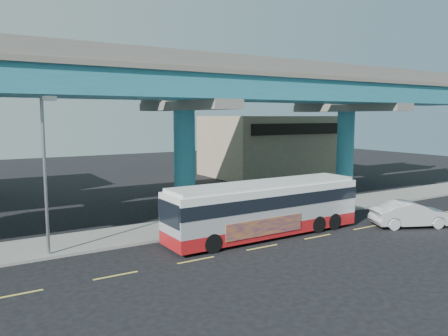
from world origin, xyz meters
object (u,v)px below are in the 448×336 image
street_lamp (46,153)px  stop_sign (259,195)px  transit_bus (266,206)px  sedan (411,214)px

street_lamp → stop_sign: size_ratio=3.28×
street_lamp → stop_sign: street_lamp is taller
transit_bus → sedan: transit_bus is taller
transit_bus → street_lamp: size_ratio=1.58×
sedan → street_lamp: size_ratio=0.66×
transit_bus → sedan: 9.68m
transit_bus → sedan: bearing=-20.0°
sedan → street_lamp: street_lamp is taller
sedan → stop_sign: bearing=77.2°
transit_bus → stop_sign: size_ratio=5.19×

